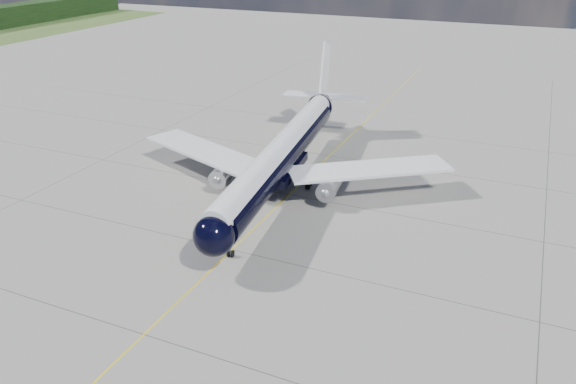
% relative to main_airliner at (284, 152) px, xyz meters
% --- Properties ---
extents(ground, '(320.00, 320.00, 0.00)m').
position_rel_main_airliner_xyz_m(ground, '(1.90, 2.45, -4.67)').
color(ground, gray).
rests_on(ground, ground).
extents(taxiway_centerline, '(0.16, 160.00, 0.01)m').
position_rel_main_airliner_xyz_m(taxiway_centerline, '(1.90, -2.55, -4.66)').
color(taxiway_centerline, '#DDC00B').
rests_on(taxiway_centerline, ground).
extents(main_airliner, '(42.42, 51.99, 15.03)m').
position_rel_main_airliner_xyz_m(main_airliner, '(0.00, 0.00, 0.00)').
color(main_airliner, black).
rests_on(main_airliner, ground).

